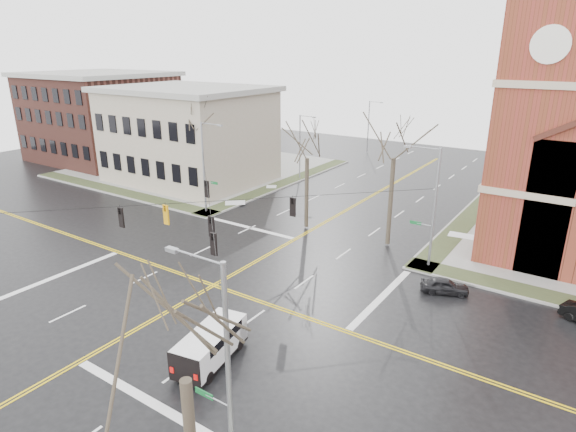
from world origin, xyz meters
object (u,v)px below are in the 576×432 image
Objects in this scene: streetlight_north_a at (301,144)px; tree_se at (184,367)px; tree_nw_near at (307,154)px; parked_car_a at (445,286)px; tree_ne at (394,152)px; signal_pole_ne at (432,205)px; tree_nw_far at (200,125)px; signal_pole_nw at (205,165)px; streetlight_north_b at (369,125)px; signal_pole_se at (224,368)px; cargo_van at (213,342)px.

tree_se reaches higher than streetlight_north_a.
parked_car_a is at bearing -20.57° from tree_nw_near.
tree_nw_near is at bearing -177.81° from tree_ne.
streetlight_north_a is at bearing 143.10° from signal_pole_ne.
tree_nw_near is (13.00, -0.24, -1.43)m from tree_nw_far.
signal_pole_nw is 0.77× the size of tree_nw_far.
tree_nw_near is 30.86m from tree_se.
signal_pole_ne is 0.89× the size of tree_se.
streetlight_north_b is at bearing 106.05° from tree_nw_near.
streetlight_north_b is at bearing 110.27° from signal_pole_se.
streetlight_north_b is 0.83× the size of tree_nw_near.
tree_nw_far is 13.08m from tree_nw_near.
cargo_van is 21.27m from tree_ne.
tree_nw_far reaches higher than streetlight_north_a.
streetlight_north_b is 1.58× the size of cargo_van.
signal_pole_nw is 35.35m from tree_se.
tree_ne is at bearing 2.19° from tree_nw_near.
signal_pole_ne is 42.61m from streetlight_north_b.
streetlight_north_b is at bearing 96.61° from cargo_van.
signal_pole_nw is at bearing -91.05° from streetlight_north_b.
streetlight_north_b reaches higher than cargo_van.
signal_pole_nw is at bearing -92.32° from streetlight_north_a.
streetlight_north_a is at bearing 78.00° from tree_nw_far.
tree_nw_near is at bearing -55.71° from streetlight_north_a.
cargo_van is at bearing 128.50° from parked_car_a.
signal_pole_se is at bearing -45.45° from signal_pole_nw.
tree_se is (23.21, -42.46, 2.85)m from streetlight_north_a.
signal_pole_se is at bearing -69.73° from streetlight_north_b.
signal_pole_nw and signal_pole_se have the same top height.
streetlight_north_b is (-21.97, 36.50, -0.48)m from signal_pole_ne.
signal_pole_nw is 16.52m from streetlight_north_a.
signal_pole_se is 35.65m from tree_nw_far.
signal_pole_ne is at bearing 62.56° from cargo_van.
signal_pole_ne is 26.09m from tree_se.
tree_nw_near is (9.95, -14.59, 2.53)m from streetlight_north_a.
signal_pole_ne is at bearing 12.40° from parked_car_a.
signal_pole_se reaches higher than streetlight_north_a.
tree_se is (26.26, -28.11, -1.12)m from tree_nw_far.
tree_se is (13.26, -27.86, 0.31)m from tree_nw_near.
cargo_van is 0.43× the size of tree_nw_far.
cargo_van is (16.43, -34.36, -3.39)m from streetlight_north_a.
parked_car_a is 0.33× the size of tree_nw_near.
tree_ne reaches higher than signal_pole_ne.
tree_nw_near is 7.99m from tree_ne.
tree_se is (6.78, -8.09, 6.23)m from cargo_van.
signal_pole_se is 8.49m from cargo_van.
tree_nw_near reaches higher than cargo_van.
tree_ne is (-4.10, 25.21, 3.02)m from signal_pole_se.
signal_pole_nw is 1.12× the size of streetlight_north_b.
tree_se is at bearing -61.33° from streetlight_north_a.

